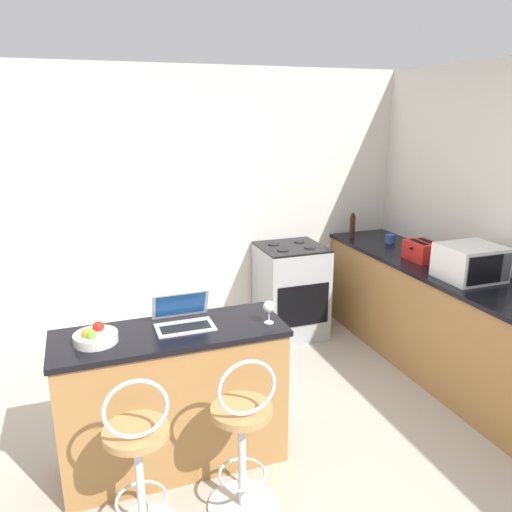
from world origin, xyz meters
name	(u,v)px	position (x,y,z in m)	size (l,w,h in m)	color
wall_back	(182,208)	(0.00, 2.56, 1.30)	(12.00, 0.06, 2.60)	silver
breakfast_bar	(174,398)	(-0.48, 0.67, 0.46)	(1.39, 0.51, 0.93)	#9E703D
counter_right	(448,324)	(1.92, 1.02, 0.46)	(0.68, 3.06, 0.93)	#9E703D
bar_stool_near	(139,464)	(-0.77, 0.14, 0.46)	(0.40, 0.40, 0.99)	silver
bar_stool_far	(243,440)	(-0.20, 0.14, 0.46)	(0.40, 0.40, 0.99)	silver
laptop	(183,317)	(-0.39, 0.73, 0.98)	(0.35, 0.27, 0.20)	#B7BABF
microwave	(470,262)	(1.90, 0.83, 1.06)	(0.45, 0.40, 0.27)	white
toaster	(422,251)	(1.88, 1.38, 1.01)	(0.24, 0.29, 0.17)	red
stove_range	(291,291)	(0.99, 2.21, 0.46)	(0.62, 0.61, 0.93)	#9EA3A8
wine_glass_short	(269,307)	(0.12, 0.57, 1.03)	(0.08, 0.08, 0.15)	silver
pepper_mill	(352,226)	(1.72, 2.30, 1.05)	(0.06, 0.06, 0.26)	#331E14
fruit_bowl	(95,337)	(-0.91, 0.65, 0.96)	(0.25, 0.25, 0.11)	silver
mug_blue	(390,239)	(1.97, 1.99, 0.97)	(0.10, 0.09, 0.09)	#2D51AD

